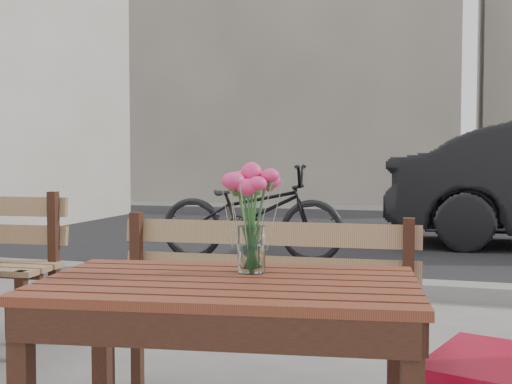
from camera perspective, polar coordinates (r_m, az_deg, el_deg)
street at (r=7.06m, az=11.06°, el=-5.28°), size 30.00×8.12×0.12m
backdrop_buildings at (r=16.50m, az=14.72°, el=11.84°), size 15.50×4.00×8.00m
main_table at (r=1.93m, az=-2.48°, el=-11.08°), size 1.18×0.79×0.68m
main_bench at (r=2.73m, az=0.53°, el=-8.51°), size 1.33×0.45×0.82m
main_vase at (r=2.01m, az=-0.40°, el=-1.09°), size 0.19×0.19×0.34m
bicycle at (r=6.48m, az=-0.41°, el=-1.86°), size 1.92×0.81×0.98m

